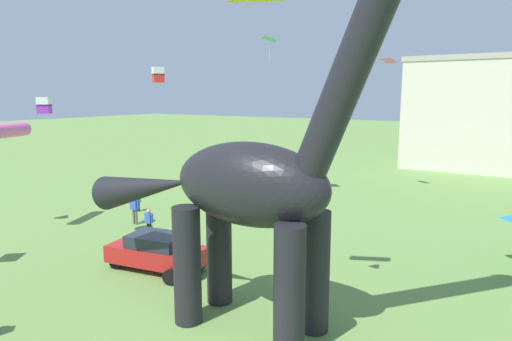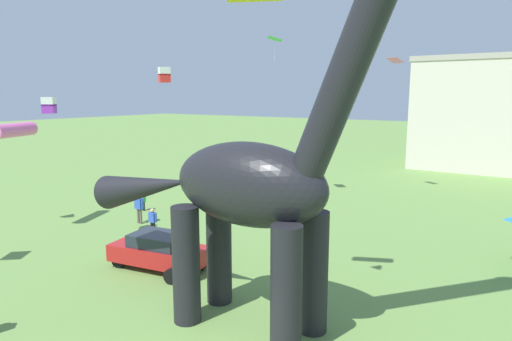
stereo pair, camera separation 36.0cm
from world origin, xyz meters
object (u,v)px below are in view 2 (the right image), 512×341
object	(u,v)px
person_photographer	(143,200)
kite_near_low	(275,39)
person_watching_child	(153,219)
kite_far_right	(9,130)
kite_mid_center	(395,60)
kite_trailing	(164,75)
dinosaur_sculpture	(247,184)
person_near_flyer	(139,205)
parked_sedan_left	(159,250)
kite_far_left	(49,105)

from	to	relation	value
person_photographer	kite_near_low	xyz separation A→B (m)	(5.65, 6.81, 10.27)
kite_near_low	person_watching_child	bearing A→B (deg)	-97.45
person_photographer	kite_far_right	xyz separation A→B (m)	(-2.72, -6.67, 4.80)
person_photographer	kite_mid_center	distance (m)	19.78
kite_trailing	dinosaur_sculpture	bearing A→B (deg)	-38.99
kite_far_right	kite_mid_center	distance (m)	24.85
person_photographer	kite_mid_center	world-z (taller)	kite_mid_center
person_near_flyer	kite_far_right	bearing A→B (deg)	-67.22
person_photographer	kite_near_low	distance (m)	13.56
dinosaur_sculpture	parked_sedan_left	world-z (taller)	dinosaur_sculpture
kite_far_left	kite_mid_center	bearing A→B (deg)	63.80
kite_mid_center	person_photographer	bearing A→B (deg)	-132.07
person_watching_child	kite_near_low	xyz separation A→B (m)	(1.33, 10.13, 10.08)
person_near_flyer	kite_near_low	size ratio (longest dim) A/B	1.15
parked_sedan_left	person_near_flyer	distance (m)	7.29
kite_near_low	kite_mid_center	world-z (taller)	kite_near_low
person_near_flyer	kite_near_low	distance (m)	13.84
kite_far_right	kite_mid_center	world-z (taller)	kite_mid_center
parked_sedan_left	person_photographer	distance (m)	10.19
parked_sedan_left	kite_trailing	distance (m)	18.20
kite_mid_center	person_near_flyer	bearing A→B (deg)	-122.72
parked_sedan_left	person_near_flyer	xyz separation A→B (m)	(-5.92, 4.25, 0.27)
person_photographer	person_watching_child	world-z (taller)	person_watching_child
person_photographer	kite_far_left	bearing A→B (deg)	-170.50
person_photographer	kite_far_right	bearing A→B (deg)	152.77
parked_sedan_left	kite_near_low	xyz separation A→B (m)	(-2.28, 13.21, 10.16)
person_photographer	person_watching_child	size ratio (longest dim) A/B	0.79
person_watching_child	kite_far_left	size ratio (longest dim) A/B	1.96
dinosaur_sculpture	parked_sedan_left	xyz separation A→B (m)	(-5.85, 1.86, -3.86)
person_near_flyer	kite_trailing	world-z (taller)	kite_trailing
person_near_flyer	person_watching_child	bearing A→B (deg)	42.36
person_watching_child	kite_far_left	xyz separation A→B (m)	(-2.48, -3.82, 5.99)
person_watching_child	kite_near_low	distance (m)	14.35
person_watching_child	kite_far_left	distance (m)	7.52
person_near_flyer	kite_mid_center	xyz separation A→B (m)	(9.77, 15.21, 8.68)
parked_sedan_left	kite_mid_center	size ratio (longest dim) A/B	3.28
person_near_flyer	kite_far_right	xyz separation A→B (m)	(-4.73, -4.52, 4.43)
person_near_flyer	kite_near_low	xyz separation A→B (m)	(3.64, 8.96, 9.90)
person_photographer	dinosaur_sculpture	bearing A→B (deg)	-125.99
dinosaur_sculpture	kite_far_right	size ratio (longest dim) A/B	4.64
dinosaur_sculpture	kite_far_left	world-z (taller)	dinosaur_sculpture
person_watching_child	kite_mid_center	xyz separation A→B (m)	(7.46, 16.37, 8.86)
person_photographer	kite_near_low	bearing A→B (deg)	-44.73
person_watching_child	kite_far_right	xyz separation A→B (m)	(-7.05, -3.35, 4.62)
dinosaur_sculpture	person_photographer	distance (m)	16.56
person_photographer	kite_far_right	world-z (taller)	kite_far_right
person_watching_child	kite_trailing	xyz separation A→B (m)	(-7.57, 8.83, 7.94)
dinosaur_sculpture	person_photographer	size ratio (longest dim) A/B	11.12
kite_far_left	kite_far_right	world-z (taller)	kite_far_left
person_photographer	kite_far_left	distance (m)	9.61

